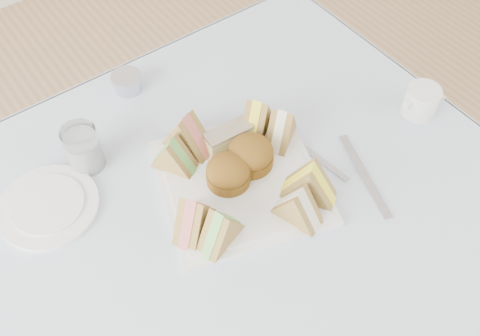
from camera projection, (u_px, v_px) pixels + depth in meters
table at (253, 307)px, 1.25m from camera, size 0.90×0.90×0.74m
tablecloth at (258, 226)px, 0.95m from camera, size 1.02×1.02×0.01m
serving_plate at (240, 182)px, 1.00m from camera, size 0.37×0.37×0.01m
sandwich_fl_a at (193, 214)px, 0.90m from camera, size 0.10×0.09×0.08m
sandwich_fl_b at (220, 227)px, 0.89m from camera, size 0.10×0.07×0.08m
sandwich_fr_a at (310, 181)px, 0.94m from camera, size 0.09×0.11×0.09m
sandwich_fr_b at (298, 204)px, 0.91m from camera, size 0.07×0.10×0.08m
sandwich_bl_a at (173, 154)px, 0.98m from camera, size 0.08×0.10×0.08m
sandwich_bl_b at (187, 132)px, 1.00m from camera, size 0.08×0.11×0.09m
sandwich_br_a at (281, 126)px, 1.02m from camera, size 0.10×0.09×0.08m
sandwich_br_b at (257, 116)px, 1.03m from camera, size 0.10×0.09×0.08m
scone_left at (228, 172)px, 0.97m from camera, size 0.11×0.11×0.06m
scone_right at (251, 154)px, 0.99m from camera, size 0.10×0.10×0.06m
pastry_slice at (228, 138)px, 1.03m from camera, size 0.10×0.04×0.04m
side_plate at (49, 206)px, 0.97m from camera, size 0.19×0.19×0.01m
water_glass at (83, 148)px, 0.99m from camera, size 0.07×0.07×0.10m
tea_strainer at (127, 83)px, 1.14m from camera, size 0.08×0.08×0.04m
knife at (364, 175)px, 1.01m from camera, size 0.08×0.20×0.00m
fork at (310, 152)px, 1.05m from camera, size 0.04×0.19×0.00m
creamer_jug at (421, 101)px, 1.09m from camera, size 0.07×0.07×0.06m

